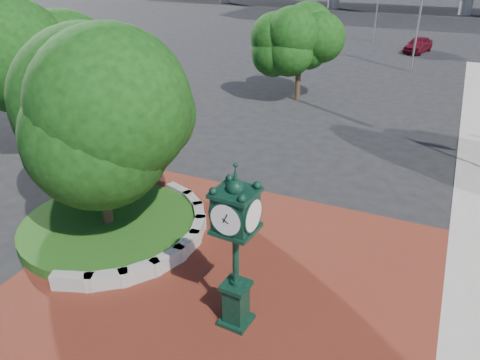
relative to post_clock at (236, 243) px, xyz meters
name	(u,v)px	position (x,y,z in m)	size (l,w,h in m)	color
ground	(237,266)	(-1.02, 2.25, -2.55)	(200.00, 200.00, 0.00)	black
plaza	(223,284)	(-1.02, 1.25, -2.53)	(12.00, 12.00, 0.04)	maroon
planter_wall	(164,239)	(-3.72, 2.25, -2.28)	(2.96, 6.77, 0.54)	#9E9B93
grass_bed	(109,226)	(-6.02, 2.25, -2.35)	(6.10, 6.10, 0.40)	#1D4E16
tree_planter	(96,132)	(-6.02, 2.25, 1.17)	(5.20, 5.20, 6.33)	#38281C
tree_northwest	(30,65)	(-14.02, 7.25, 1.57)	(5.60, 5.60, 6.93)	#38281C
tree_street	(300,50)	(-5.02, 20.25, 0.68)	(4.40, 4.40, 5.45)	#38281C
post_clock	(236,243)	(0.00, 0.00, 0.00)	(1.03, 1.03, 4.65)	black
parked_car	(418,45)	(0.54, 39.94, -1.83)	(1.70, 4.24, 1.44)	maroon
street_lamp_near	(424,7)	(1.11, 31.48, 2.43)	(1.90, 0.43, 8.50)	slate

